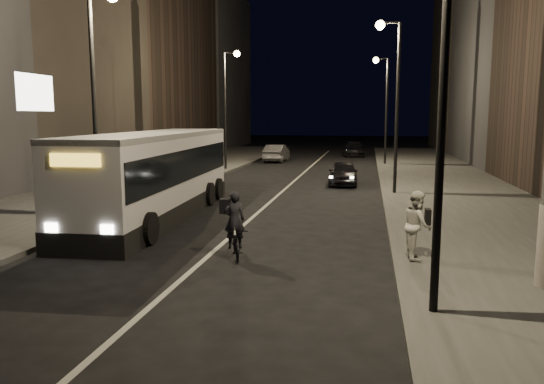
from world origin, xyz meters
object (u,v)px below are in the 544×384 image
at_px(streetlight_left_near, 100,74).
at_px(pedestrian_woman, 417,225).
at_px(streetlight_right_far, 383,96).
at_px(streetlight_left_far, 228,94).
at_px(city_bus, 156,172).
at_px(car_near, 343,173).
at_px(car_far, 354,149).
at_px(streetlight_right_mid, 392,84).
at_px(car_mid, 277,153).
at_px(cyclist_on_bicycle, 236,236).
at_px(streetlight_right_near, 430,31).

bearing_deg(streetlight_left_near, pedestrian_woman, -20.84).
relative_size(streetlight_right_far, streetlight_left_far, 1.00).
height_order(city_bus, car_near, city_bus).
distance_m(city_bus, car_far, 33.59).
bearing_deg(car_far, streetlight_right_far, -79.64).
xyz_separation_m(streetlight_left_near, city_bus, (1.73, 0.73, -3.60)).
height_order(streetlight_right_mid, city_bus, streetlight_right_mid).
distance_m(streetlight_right_mid, pedestrian_woman, 12.91).
relative_size(streetlight_right_mid, streetlight_left_far, 1.00).
relative_size(streetlight_right_far, pedestrian_woman, 4.54).
bearing_deg(car_mid, car_near, 115.31).
bearing_deg(car_near, city_bus, -122.38).
xyz_separation_m(pedestrian_woman, car_far, (-2.66, 37.82, -0.35)).
height_order(streetlight_right_mid, pedestrian_woman, streetlight_right_mid).
distance_m(streetlight_right_far, car_far, 10.99).
bearing_deg(streetlight_left_near, cyclist_on_bicycle, -35.73).
bearing_deg(cyclist_on_bicycle, pedestrian_woman, -15.13).
relative_size(streetlight_left_far, pedestrian_woman, 4.54).
xyz_separation_m(streetlight_right_near, streetlight_right_far, (0.00, 32.00, 0.00)).
bearing_deg(car_near, car_mid, 111.96).
bearing_deg(city_bus, streetlight_right_mid, 36.61).
bearing_deg(cyclist_on_bicycle, streetlight_right_mid, 51.82).
bearing_deg(streetlight_right_mid, cyclist_on_bicycle, -110.03).
bearing_deg(car_near, streetlight_right_far, 77.16).
bearing_deg(car_mid, car_far, -128.19).
bearing_deg(pedestrian_woman, cyclist_on_bicycle, 88.04).
height_order(streetlight_right_near, car_mid, streetlight_right_near).
bearing_deg(streetlight_right_far, streetlight_right_near, -90.00).
bearing_deg(car_far, streetlight_right_near, -90.26).
xyz_separation_m(streetlight_left_far, cyclist_on_bicycle, (6.14, -22.42, -4.74)).
bearing_deg(car_mid, streetlight_left_near, 87.22).
bearing_deg(streetlight_right_far, car_mid, 166.36).
bearing_deg(streetlight_left_far, streetlight_right_near, -67.70).
bearing_deg(streetlight_left_near, car_far, 76.19).
bearing_deg(streetlight_right_mid, streetlight_right_near, -90.00).
height_order(streetlight_left_far, car_near, streetlight_left_far).
height_order(streetlight_left_near, cyclist_on_bicycle, streetlight_left_near).
bearing_deg(streetlight_right_far, car_near, -101.06).
xyz_separation_m(car_near, car_mid, (-6.29, 14.31, 0.06)).
height_order(streetlight_left_near, car_near, streetlight_left_near).
bearing_deg(streetlight_left_far, car_mid, 76.23).
bearing_deg(cyclist_on_bicycle, streetlight_right_near, -56.52).
bearing_deg(car_near, pedestrian_woman, -82.34).
distance_m(streetlight_right_near, car_far, 41.99).
xyz_separation_m(streetlight_right_mid, car_mid, (-8.68, 18.11, -4.64)).
bearing_deg(streetlight_right_near, streetlight_left_near, 143.12).
height_order(streetlight_right_far, cyclist_on_bicycle, streetlight_right_far).
bearing_deg(car_mid, city_bus, 91.00).
distance_m(streetlight_left_far, car_far, 18.31).
bearing_deg(streetlight_right_mid, streetlight_left_far, 136.84).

